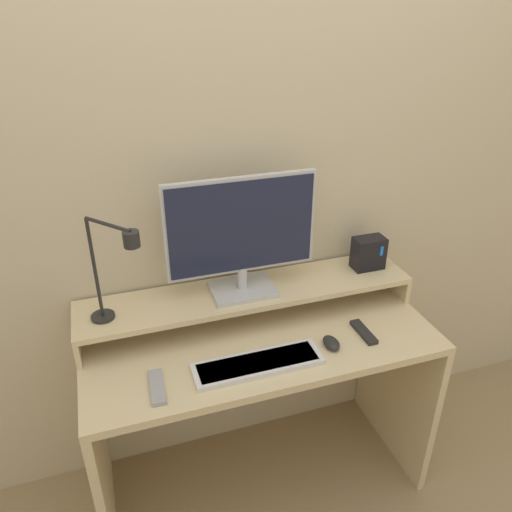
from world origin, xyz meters
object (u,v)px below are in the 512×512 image
Objects in this scene: monitor at (242,234)px; router_dock at (368,253)px; mouse at (331,343)px; desk_lamp at (114,267)px; remote_secondary at (364,332)px; keyboard at (258,364)px; remote_control at (157,387)px.

monitor reaches higher than router_dock.
mouse is at bearing -48.26° from monitor.
monitor is 1.44× the size of desk_lamp.
router_dock is at bearing 60.63° from remote_secondary.
router_dock is at bearing 28.24° from keyboard.
keyboard is at bearing -151.76° from router_dock.
desk_lamp reaches higher than remote_secondary.
remote_secondary is (-0.15, -0.26, -0.18)m from router_dock.
router_dock reaches higher than remote_control.
mouse is (0.25, -0.28, -0.34)m from monitor.
router_dock is 0.35m from remote_secondary.
remote_control is at bearing -141.62° from monitor.
router_dock is 1.55× the size of mouse.
monitor is at bearing -178.33° from router_dock.
monitor is at bearing 147.81° from remote_secondary.
remote_secondary is (0.85, -0.16, -0.34)m from desk_lamp.
mouse is at bearing -135.32° from router_dock.
keyboard reaches higher than remote_secondary.
remote_control is at bearing -177.87° from mouse.
desk_lamp reaches higher than remote_control.
desk_lamp reaches higher than mouse.
remote_control is (-0.92, -0.32, -0.18)m from router_dock.
desk_lamp reaches higher than keyboard.
remote_control is (-0.34, -0.00, -0.00)m from keyboard.
monitor reaches higher than desk_lamp.
desk_lamp is 0.87× the size of keyboard.
desk_lamp reaches higher than router_dock.
remote_control is at bearing -179.23° from keyboard.
router_dock is (0.54, 0.02, -0.17)m from monitor.
desk_lamp is at bearing -169.21° from monitor.
router_dock is at bearing 5.86° from desk_lamp.
keyboard is 3.06× the size of remote_secondary.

